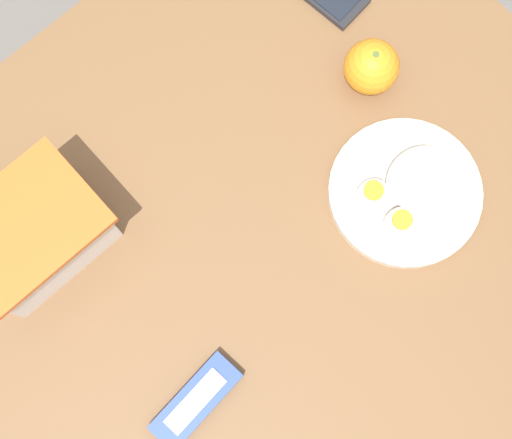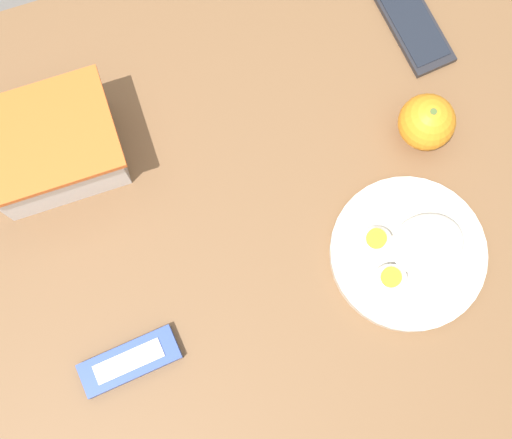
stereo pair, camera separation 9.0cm
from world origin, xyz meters
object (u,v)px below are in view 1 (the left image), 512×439
object	(u,v)px
orange_fruit	(371,67)
rice_plate	(407,190)
candy_bar	(196,401)
food_container	(36,234)

from	to	relation	value
orange_fruit	rice_plate	distance (m)	0.18
orange_fruit	rice_plate	size ratio (longest dim) A/B	0.37
orange_fruit	rice_plate	world-z (taller)	orange_fruit
candy_bar	food_container	bearing A→B (deg)	92.69
food_container	orange_fruit	world-z (taller)	food_container
orange_fruit	candy_bar	world-z (taller)	orange_fruit
orange_fruit	candy_bar	bearing A→B (deg)	-159.89
orange_fruit	rice_plate	bearing A→B (deg)	-117.40
food_container	candy_bar	size ratio (longest dim) A/B	1.38
food_container	rice_plate	distance (m)	0.51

